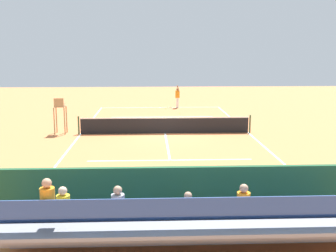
% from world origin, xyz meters
% --- Properties ---
extents(ground_plane, '(60.00, 60.00, 0.00)m').
position_xyz_m(ground_plane, '(0.00, 0.00, 0.00)').
color(ground_plane, '#D17542').
extents(court_line_markings, '(10.10, 22.20, 0.01)m').
position_xyz_m(court_line_markings, '(0.00, -0.04, 0.00)').
color(court_line_markings, white).
rests_on(court_line_markings, ground).
extents(tennis_net, '(10.30, 0.10, 1.07)m').
position_xyz_m(tennis_net, '(0.00, 0.00, 0.50)').
color(tennis_net, black).
rests_on(tennis_net, ground).
extents(backdrop_wall, '(18.00, 0.16, 2.00)m').
position_xyz_m(backdrop_wall, '(0.00, 14.00, 1.00)').
color(backdrop_wall, '#235633').
rests_on(backdrop_wall, ground).
extents(bleacher_stand, '(9.06, 2.40, 2.48)m').
position_xyz_m(bleacher_stand, '(0.11, 15.35, 0.92)').
color(bleacher_stand, gray).
rests_on(bleacher_stand, ground).
extents(umpire_chair, '(0.67, 0.67, 2.14)m').
position_xyz_m(umpire_chair, '(6.20, -0.19, 1.31)').
color(umpire_chair, '#A88456').
rests_on(umpire_chair, ground).
extents(courtside_bench, '(1.80, 0.40, 0.93)m').
position_xyz_m(courtside_bench, '(-3.17, 13.27, 0.56)').
color(courtside_bench, '#33383D').
rests_on(courtside_bench, ground).
extents(equipment_bag, '(0.90, 0.36, 0.36)m').
position_xyz_m(equipment_bag, '(-1.04, 13.40, 0.18)').
color(equipment_bag, '#334C8C').
rests_on(equipment_bag, ground).
extents(tennis_player, '(0.41, 0.55, 1.93)m').
position_xyz_m(tennis_player, '(-1.46, -10.79, 1.02)').
color(tennis_player, white).
rests_on(tennis_player, ground).
extents(tennis_racket, '(0.47, 0.55, 0.03)m').
position_xyz_m(tennis_racket, '(-0.73, -10.88, 0.01)').
color(tennis_racket, black).
rests_on(tennis_racket, ground).
extents(tennis_ball_near, '(0.07, 0.07, 0.07)m').
position_xyz_m(tennis_ball_near, '(-1.40, -7.35, 0.03)').
color(tennis_ball_near, '#CCDB33').
rests_on(tennis_ball_near, ground).
extents(tennis_ball_far, '(0.07, 0.07, 0.07)m').
position_xyz_m(tennis_ball_far, '(-0.44, -10.07, 0.03)').
color(tennis_ball_far, '#CCDB33').
rests_on(tennis_ball_far, ground).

